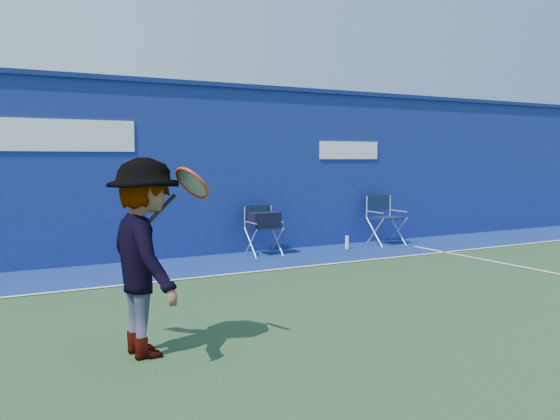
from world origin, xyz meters
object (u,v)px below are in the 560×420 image
directors_chair_right (386,229)px  tennis_player (145,257)px  directors_chair_left (264,234)px  water_bottle (347,243)px

directors_chair_right → tennis_player: tennis_player is taller
directors_chair_left → water_bottle: bearing=-4.9°
directors_chair_right → directors_chair_left: bearing=179.2°
water_bottle → tennis_player: 6.64m
water_bottle → directors_chair_right: bearing=6.0°
directors_chair_left → directors_chair_right: directors_chair_right is taller
directors_chair_left → tennis_player: (-3.39, -4.32, 0.49)m
water_bottle → tennis_player: bearing=-140.8°
tennis_player → directors_chair_left: bearing=51.9°
directors_chair_left → directors_chair_right: (2.75, -0.04, -0.07)m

